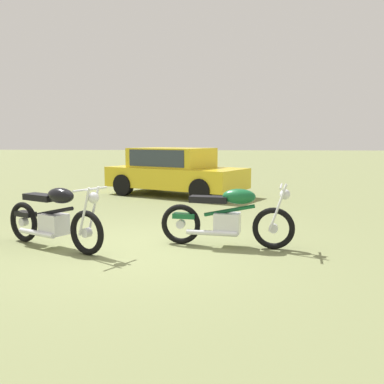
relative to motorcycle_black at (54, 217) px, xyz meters
name	(u,v)px	position (x,y,z in m)	size (l,w,h in m)	color
ground_plane	(139,248)	(1.30, 0.13, -0.49)	(120.00, 120.00, 0.00)	olive
motorcycle_black	(54,217)	(0.00, 0.00, 0.00)	(1.94, 1.26, 1.02)	black
motorcycle_green	(228,217)	(2.70, 0.32, -0.01)	(2.12, 0.65, 1.02)	black
car_yellow	(174,169)	(1.07, 6.52, 0.31)	(4.48, 3.46, 1.43)	gold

